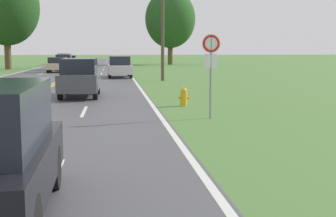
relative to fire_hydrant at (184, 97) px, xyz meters
name	(u,v)px	position (x,y,z in m)	size (l,w,h in m)	color
fire_hydrant	(184,97)	(0.00, 0.00, 0.00)	(0.43, 0.27, 0.73)	gold
traffic_sign	(211,55)	(0.36, -3.42, 1.68)	(0.60, 0.10, 2.72)	gray
utility_pole_midground	(163,8)	(0.80, 15.27, 4.78)	(1.80, 0.24, 9.98)	brown
tree_left_verge	(170,19)	(5.84, 51.78, 6.36)	(7.46, 7.46, 11.04)	brown
tree_right_cluster	(6,7)	(-14.56, 36.88, 6.54)	(7.41, 7.41, 11.20)	brown
car_dark_grey_suv_approaching	(80,77)	(-4.32, 4.09, 0.59)	(1.80, 4.17, 1.81)	black
car_silver_sedan_mid_near	(120,67)	(-2.22, 19.65, 0.49)	(1.95, 4.56, 1.70)	black
car_champagne_hatchback_mid_far	(58,64)	(-8.13, 28.85, 0.43)	(1.90, 3.56, 1.49)	black
car_maroon_van_receding	(64,62)	(-8.11, 34.59, 0.51)	(1.99, 4.83, 1.69)	black
car_red_sedan_distant	(70,60)	(-8.87, 50.81, 0.37)	(1.96, 4.28, 1.40)	black
car_dark_blue_suv_horizon	(65,58)	(-10.17, 56.08, 0.52)	(2.11, 4.89, 1.62)	black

